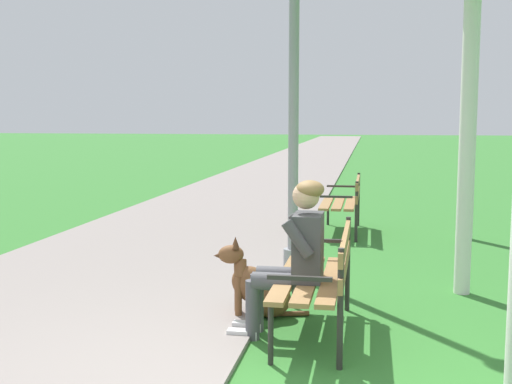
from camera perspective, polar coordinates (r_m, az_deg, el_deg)
The scene contains 6 objects.
paved_path at distance 27.88m, azimuth 4.64°, elevation 3.14°, with size 3.58×60.00×0.04m, color gray.
park_bench_near at distance 5.14m, azimuth 5.84°, elevation -7.07°, with size 0.55×1.50×0.85m.
park_bench_mid at distance 9.66m, azimuth 7.93°, elevation -0.63°, with size 0.55×1.50×0.85m.
person_seated_on_near_bench at distance 5.02m, azimuth 3.40°, elevation -5.40°, with size 0.74×0.49×1.25m.
dog_brown at distance 5.61m, azimuth 0.21°, elevation -8.52°, with size 0.82×0.38×0.71m.
lamp_post_near at distance 6.91m, azimuth 3.38°, elevation 11.08°, with size 0.24×0.24×4.37m.
Camera 1 is at (0.73, -3.69, 1.73)m, focal length 45.05 mm.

